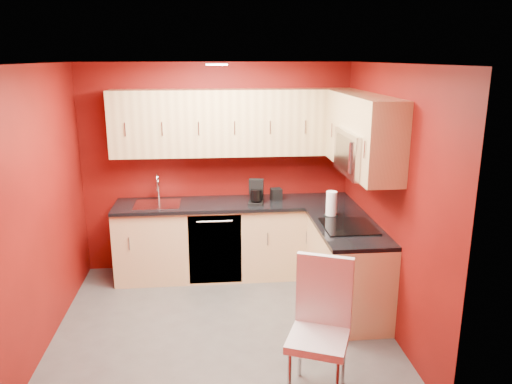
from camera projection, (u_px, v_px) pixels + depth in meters
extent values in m
plane|color=#52504C|center=(223.00, 325.00, 4.92)|extent=(3.20, 3.20, 0.00)
plane|color=white|center=(218.00, 63.00, 4.26)|extent=(3.20, 3.20, 0.00)
plane|color=maroon|center=(217.00, 168.00, 6.03)|extent=(3.20, 0.00, 3.20)
plane|color=maroon|center=(227.00, 271.00, 3.15)|extent=(3.20, 0.00, 3.20)
plane|color=maroon|center=(41.00, 208.00, 4.44)|extent=(0.00, 3.00, 3.00)
plane|color=maroon|center=(389.00, 199.00, 4.74)|extent=(0.00, 3.00, 3.00)
cube|color=#DCBE7D|center=(236.00, 240.00, 5.97)|extent=(2.80, 0.60, 0.87)
cube|color=#DCBE7D|center=(347.00, 269.00, 5.16)|extent=(0.60, 1.30, 0.87)
cube|color=black|center=(235.00, 204.00, 5.84)|extent=(2.80, 0.63, 0.04)
cube|color=black|center=(348.00, 228.00, 5.03)|extent=(0.63, 1.27, 0.04)
cube|color=tan|center=(234.00, 122.00, 5.73)|extent=(2.80, 0.35, 0.75)
cube|color=tan|center=(349.00, 126.00, 5.40)|extent=(0.35, 0.57, 0.75)
cube|color=tan|center=(386.00, 145.00, 4.29)|extent=(0.35, 0.22, 0.75)
cube|color=tan|center=(369.00, 114.00, 4.71)|extent=(0.35, 0.76, 0.33)
cube|color=silver|center=(364.00, 153.00, 4.80)|extent=(0.40, 0.76, 0.42)
cube|color=black|center=(345.00, 153.00, 4.79)|extent=(0.02, 0.62, 0.33)
cylinder|color=silver|center=(350.00, 158.00, 4.56)|extent=(0.02, 0.02, 0.29)
cube|color=black|center=(348.00, 226.00, 4.99)|extent=(0.50, 0.55, 0.01)
cube|color=silver|center=(157.00, 205.00, 5.75)|extent=(0.52, 0.42, 0.02)
cylinder|color=silver|center=(158.00, 189.00, 5.90)|extent=(0.02, 0.02, 0.26)
torus|color=silver|center=(157.00, 180.00, 5.80)|extent=(0.02, 0.16, 0.16)
cylinder|color=silver|center=(157.00, 186.00, 5.75)|extent=(0.02, 0.02, 0.12)
cube|color=black|center=(215.00, 249.00, 5.67)|extent=(0.60, 0.02, 0.82)
cylinder|color=white|center=(217.00, 65.00, 4.55)|extent=(0.20, 0.20, 0.01)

